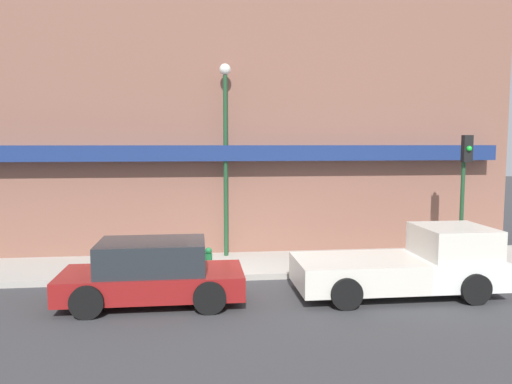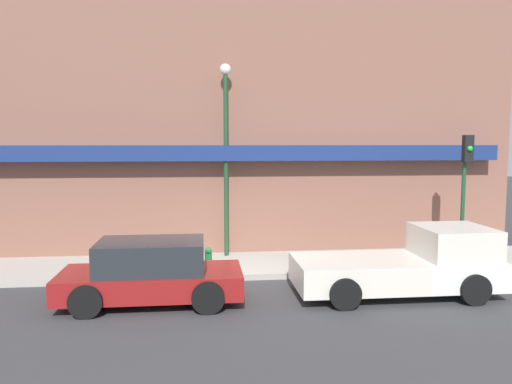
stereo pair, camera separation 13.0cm
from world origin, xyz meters
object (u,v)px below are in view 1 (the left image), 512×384
(traffic_light, at_px, (464,176))
(pickup_truck, at_px, (409,264))
(street_lamp, at_px, (225,139))
(fire_hydrant, at_px, (209,260))
(parked_car, at_px, (152,273))

(traffic_light, bearing_deg, pickup_truck, -139.36)
(street_lamp, xyz_separation_m, traffic_light, (7.10, -1.84, -1.12))
(traffic_light, bearing_deg, street_lamp, 165.49)
(street_lamp, distance_m, traffic_light, 7.41)
(fire_hydrant, height_order, street_lamp, street_lamp)
(pickup_truck, bearing_deg, fire_hydrant, 156.13)
(parked_car, xyz_separation_m, traffic_light, (9.09, 2.30, 2.09))
(pickup_truck, relative_size, street_lamp, 0.83)
(street_lamp, height_order, traffic_light, street_lamp)
(parked_car, distance_m, fire_hydrant, 2.57)
(street_lamp, bearing_deg, traffic_light, -14.51)
(pickup_truck, distance_m, parked_car, 6.41)
(fire_hydrant, bearing_deg, parked_car, -122.70)
(parked_car, relative_size, street_lamp, 0.70)
(parked_car, height_order, traffic_light, traffic_light)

